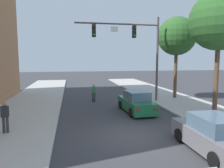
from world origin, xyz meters
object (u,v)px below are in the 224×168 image
at_px(car_lead_green, 136,103).
at_px(pedestrian_sidewalk_left_walker, 5,116).
at_px(fire_hydrant, 222,120).
at_px(street_tree_nearest, 219,21).
at_px(car_following_grey, 213,136).
at_px(street_tree_second, 177,37).
at_px(pedestrian_crossing_road, 94,92).
at_px(traffic_signal_mast, 135,43).

bearing_deg(car_lead_green, pedestrian_sidewalk_left_walker, -156.72).
height_order(fire_hydrant, street_tree_nearest, street_tree_nearest).
height_order(car_following_grey, street_tree_second, street_tree_second).
height_order(car_following_grey, pedestrian_crossing_road, pedestrian_crossing_road).
distance_m(traffic_signal_mast, street_tree_second, 4.74).
height_order(pedestrian_sidewalk_left_walker, street_tree_nearest, street_tree_nearest).
distance_m(traffic_signal_mast, pedestrian_sidewalk_left_walker, 12.03).
bearing_deg(car_lead_green, car_following_grey, -81.67).
bearing_deg(street_tree_second, car_following_grey, -110.35).
distance_m(pedestrian_sidewalk_left_walker, fire_hydrant, 11.71).
height_order(traffic_signal_mast, street_tree_nearest, street_tree_nearest).
bearing_deg(car_lead_green, street_tree_nearest, -14.77).
relative_size(traffic_signal_mast, car_following_grey, 1.76).
xyz_separation_m(traffic_signal_mast, car_lead_green, (-0.84, -3.30, -4.66)).
xyz_separation_m(car_lead_green, street_tree_nearest, (5.51, -1.45, 5.87)).
distance_m(traffic_signal_mast, pedestrian_crossing_road, 5.82).
bearing_deg(pedestrian_crossing_road, pedestrian_sidewalk_left_walker, -124.14).
bearing_deg(street_tree_nearest, traffic_signal_mast, 134.48).
bearing_deg(pedestrian_sidewalk_left_walker, traffic_signal_mast, 37.20).
bearing_deg(fire_hydrant, car_following_grey, -133.57).
relative_size(car_following_grey, street_tree_second, 0.54).
height_order(traffic_signal_mast, fire_hydrant, traffic_signal_mast).
bearing_deg(pedestrian_sidewalk_left_walker, car_following_grey, -22.52).
xyz_separation_m(fire_hydrant, street_tree_nearest, (1.99, 3.25, 6.08)).
bearing_deg(street_tree_nearest, pedestrian_sidewalk_left_walker, -171.50).
xyz_separation_m(car_following_grey, fire_hydrant, (2.46, 2.58, -0.22)).
xyz_separation_m(traffic_signal_mast, street_tree_nearest, (4.67, -4.76, 1.20)).
xyz_separation_m(car_following_grey, pedestrian_sidewalk_left_walker, (-9.17, 3.80, 0.34)).
bearing_deg(car_following_grey, street_tree_second, 69.65).
relative_size(car_lead_green, fire_hydrant, 5.98).
distance_m(pedestrian_crossing_road, street_tree_second, 9.63).
distance_m(pedestrian_sidewalk_left_walker, pedestrian_crossing_road, 9.64).
bearing_deg(car_lead_green, fire_hydrant, -53.17).
relative_size(pedestrian_sidewalk_left_walker, pedestrian_crossing_road, 1.00).
xyz_separation_m(car_lead_green, pedestrian_crossing_road, (-2.70, 4.49, 0.19)).
height_order(pedestrian_sidewalk_left_walker, pedestrian_crossing_road, pedestrian_sidewalk_left_walker).
distance_m(fire_hydrant, street_tree_nearest, 7.18).
distance_m(car_following_grey, street_tree_nearest, 9.39).
distance_m(traffic_signal_mast, car_lead_green, 5.77).
distance_m(car_following_grey, street_tree_second, 13.57).
distance_m(car_following_grey, pedestrian_sidewalk_left_walker, 9.94).
bearing_deg(street_tree_second, pedestrian_sidewalk_left_walker, -149.77).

